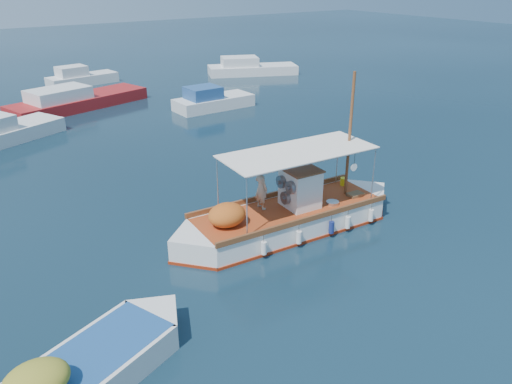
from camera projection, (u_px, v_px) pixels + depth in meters
ground at (265, 227)px, 18.70m from camera, size 160.00×160.00×0.00m
fishing_caique at (287, 217)px, 18.35m from camera, size 9.44×3.03×5.76m
dinghy at (73, 384)px, 11.18m from camera, size 6.21×3.55×1.63m
bg_boat_nw at (1, 134)px, 27.73m from camera, size 6.79×4.78×1.80m
bg_boat_n at (75, 101)px, 34.50m from camera, size 10.02×5.35×1.80m
bg_boat_ne at (212, 102)px, 34.47m from camera, size 5.56×2.39×1.80m
bg_boat_e at (250, 69)px, 45.81m from camera, size 8.42×5.47×1.80m
bg_boat_far_n at (81, 79)px, 41.67m from camera, size 5.84×2.78×1.80m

